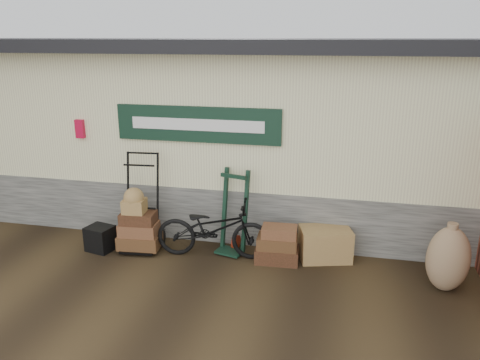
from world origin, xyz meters
name	(u,v)px	position (x,y,z in m)	size (l,w,h in m)	color
ground	(201,270)	(0.00, 0.00, 0.00)	(80.00, 80.00, 0.00)	black
station_building	(241,126)	(-0.01, 2.74, 1.61)	(14.40, 4.10, 3.20)	#4C4C47
porter_trolley	(141,201)	(-1.13, 0.58, 0.77)	(0.77, 0.58, 1.55)	black
green_barrow	(234,212)	(0.32, 0.74, 0.66)	(0.47, 0.40, 1.31)	black
suitcase_stack	(277,244)	(1.04, 0.53, 0.28)	(0.64, 0.40, 0.57)	#311F0F
wicker_hamper	(325,244)	(1.73, 0.77, 0.24)	(0.75, 0.49, 0.49)	brown
black_trunk	(100,238)	(-1.74, 0.31, 0.20)	(0.39, 0.34, 0.39)	black
bicycle	(213,226)	(0.07, 0.48, 0.51)	(1.75, 0.61, 1.02)	black
burlap_sack_left	(448,259)	(3.34, 0.20, 0.45)	(0.56, 0.47, 0.90)	#856547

